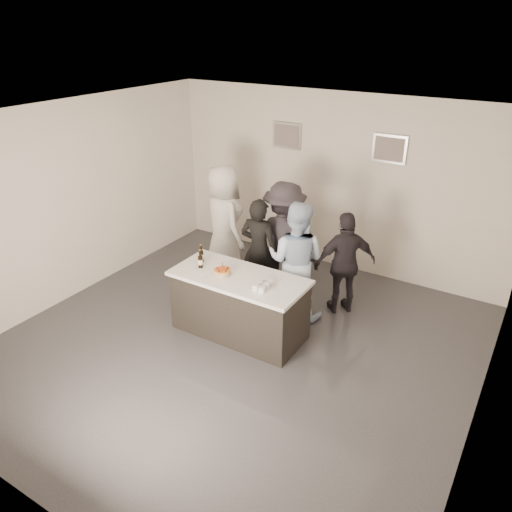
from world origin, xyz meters
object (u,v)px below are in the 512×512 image
at_px(beer_bottle_a, 201,254).
at_px(person_main_black, 259,250).
at_px(person_guest_back, 284,239).
at_px(person_guest_right, 345,263).
at_px(person_main_blue, 296,260).
at_px(bar_counter, 239,305).
at_px(cake, 223,272).
at_px(person_guest_left, 224,222).
at_px(beer_bottle_b, 200,259).

distance_m(beer_bottle_a, person_main_black, 1.01).
height_order(beer_bottle_a, person_main_black, person_main_black).
height_order(beer_bottle_a, person_guest_back, person_guest_back).
bearing_deg(person_guest_right, person_main_blue, -3.25).
relative_size(person_main_black, person_guest_back, 0.90).
bearing_deg(bar_counter, cake, -158.55).
distance_m(bar_counter, beer_bottle_a, 0.90).
bearing_deg(beer_bottle_a, person_guest_right, 36.37).
bearing_deg(beer_bottle_a, person_guest_left, 111.75).
bearing_deg(beer_bottle_a, person_main_black, 66.43).
bearing_deg(person_main_blue, beer_bottle_a, 26.37).
xyz_separation_m(beer_bottle_b, person_main_blue, (1.01, 0.91, -0.14)).
xyz_separation_m(person_guest_left, person_guest_back, (1.14, -0.00, -0.05)).
height_order(cake, beer_bottle_a, beer_bottle_a).
relative_size(bar_counter, beer_bottle_a, 7.15).
xyz_separation_m(beer_bottle_a, person_main_black, (0.40, 0.91, -0.21)).
bearing_deg(person_guest_left, bar_counter, 161.13).
xyz_separation_m(person_main_black, person_main_blue, (0.71, -0.14, 0.06)).
bearing_deg(person_guest_left, cake, 154.25).
relative_size(bar_counter, person_guest_left, 0.97).
distance_m(beer_bottle_a, person_guest_left, 1.39).
distance_m(beer_bottle_b, person_main_blue, 1.37).
xyz_separation_m(bar_counter, person_guest_left, (-1.20, 1.37, 0.51)).
relative_size(person_guest_left, person_guest_right, 1.22).
bearing_deg(person_main_blue, bar_counter, 55.30).
bearing_deg(cake, bar_counter, 21.45).
relative_size(bar_counter, person_main_black, 1.13).
bearing_deg(person_guest_back, person_main_black, 64.03).
height_order(cake, person_guest_right, person_guest_right).
bearing_deg(person_guest_right, cake, 6.88).
height_order(beer_bottle_a, beer_bottle_b, same).
bearing_deg(person_main_black, person_main_blue, 163.44).
xyz_separation_m(bar_counter, beer_bottle_b, (-0.59, -0.06, 0.58)).
relative_size(beer_bottle_b, person_main_blue, 0.15).
distance_m(cake, person_guest_right, 1.85).
xyz_separation_m(beer_bottle_a, person_guest_back, (0.63, 1.29, -0.11)).
bearing_deg(bar_counter, person_guest_back, 92.61).
xyz_separation_m(person_guest_left, person_guest_right, (2.19, -0.05, -0.17)).
relative_size(beer_bottle_b, person_guest_back, 0.14).
height_order(beer_bottle_a, person_guest_right, person_guest_right).
distance_m(beer_bottle_a, person_guest_right, 2.10).
bearing_deg(cake, beer_bottle_a, 161.09).
bearing_deg(beer_bottle_a, person_guest_back, 64.12).
bearing_deg(person_main_black, person_guest_back, -126.54).
height_order(cake, person_guest_left, person_guest_left).
height_order(person_main_black, person_main_blue, person_main_blue).
distance_m(person_main_black, person_guest_right, 1.32).
bearing_deg(beer_bottle_a, person_main_blue, 34.78).
xyz_separation_m(beer_bottle_a, person_guest_right, (1.68, 1.24, -0.24)).
bearing_deg(beer_bottle_b, person_main_black, 73.96).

